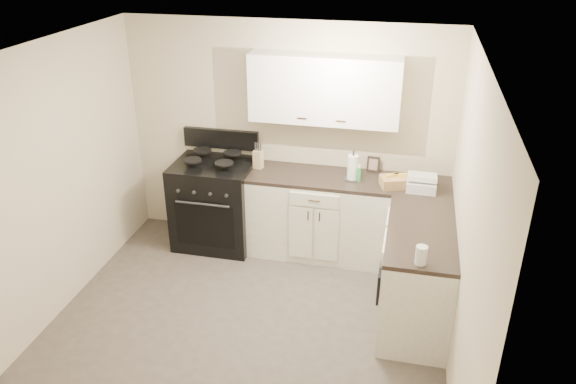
% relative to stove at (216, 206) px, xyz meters
% --- Properties ---
extents(floor, '(3.60, 3.60, 0.00)m').
position_rel_stove_xyz_m(floor, '(0.76, -1.48, -0.46)').
color(floor, '#473F38').
rests_on(floor, ground).
extents(ceiling, '(3.60, 3.60, 0.00)m').
position_rel_stove_xyz_m(ceiling, '(0.76, -1.48, 2.04)').
color(ceiling, white).
rests_on(ceiling, wall_back).
extents(wall_back, '(3.60, 0.00, 3.60)m').
position_rel_stove_xyz_m(wall_back, '(0.76, 0.32, 0.79)').
color(wall_back, beige).
rests_on(wall_back, ground).
extents(wall_right, '(0.00, 3.60, 3.60)m').
position_rel_stove_xyz_m(wall_right, '(2.56, -1.48, 0.79)').
color(wall_right, beige).
rests_on(wall_right, ground).
extents(wall_left, '(0.00, 3.60, 3.60)m').
position_rel_stove_xyz_m(wall_left, '(-1.04, -1.48, 0.79)').
color(wall_left, beige).
rests_on(wall_left, ground).
extents(wall_front, '(3.60, 0.00, 3.60)m').
position_rel_stove_xyz_m(wall_front, '(0.76, -3.28, 0.79)').
color(wall_front, beige).
rests_on(wall_front, ground).
extents(base_cabinets_back, '(1.55, 0.60, 0.90)m').
position_rel_stove_xyz_m(base_cabinets_back, '(1.19, 0.02, -0.01)').
color(base_cabinets_back, white).
rests_on(base_cabinets_back, floor).
extents(base_cabinets_right, '(0.60, 1.90, 0.90)m').
position_rel_stove_xyz_m(base_cabinets_right, '(2.26, -0.63, -0.01)').
color(base_cabinets_right, white).
rests_on(base_cabinets_right, floor).
extents(countertop_back, '(1.55, 0.60, 0.04)m').
position_rel_stove_xyz_m(countertop_back, '(1.19, 0.02, 0.46)').
color(countertop_back, black).
rests_on(countertop_back, base_cabinets_back).
extents(countertop_right, '(0.60, 1.90, 0.04)m').
position_rel_stove_xyz_m(countertop_right, '(2.26, -0.63, 0.46)').
color(countertop_right, black).
rests_on(countertop_right, base_cabinets_right).
extents(upper_cabinets, '(1.55, 0.30, 0.70)m').
position_rel_stove_xyz_m(upper_cabinets, '(1.19, 0.18, 1.38)').
color(upper_cabinets, white).
rests_on(upper_cabinets, wall_back).
extents(stove, '(0.87, 0.75, 1.05)m').
position_rel_stove_xyz_m(stove, '(0.00, 0.00, 0.00)').
color(stove, black).
rests_on(stove, floor).
extents(knife_block, '(0.11, 0.10, 0.20)m').
position_rel_stove_xyz_m(knife_block, '(0.49, 0.09, 0.58)').
color(knife_block, tan).
rests_on(knife_block, countertop_back).
extents(paper_towel, '(0.13, 0.13, 0.27)m').
position_rel_stove_xyz_m(paper_towel, '(1.53, 0.01, 0.61)').
color(paper_towel, white).
rests_on(paper_towel, countertop_back).
extents(soap_bottle, '(0.06, 0.06, 0.15)m').
position_rel_stove_xyz_m(soap_bottle, '(1.60, -0.02, 0.56)').
color(soap_bottle, green).
rests_on(soap_bottle, countertop_back).
extents(picture_frame, '(0.14, 0.06, 0.17)m').
position_rel_stove_xyz_m(picture_frame, '(1.73, 0.27, 0.56)').
color(picture_frame, black).
rests_on(picture_frame, countertop_back).
extents(wicker_basket, '(0.36, 0.29, 0.10)m').
position_rel_stove_xyz_m(wicker_basket, '(1.99, -0.06, 0.53)').
color(wicker_basket, tan).
rests_on(wicker_basket, countertop_right).
extents(countertop_grill, '(0.30, 0.28, 0.11)m').
position_rel_stove_xyz_m(countertop_grill, '(2.24, -0.08, 0.53)').
color(countertop_grill, white).
rests_on(countertop_grill, countertop_right).
extents(glass_jar, '(0.12, 0.12, 0.16)m').
position_rel_stove_xyz_m(glass_jar, '(2.25, -1.48, 0.56)').
color(glass_jar, silver).
rests_on(glass_jar, countertop_right).
extents(oven_mitt_near, '(0.02, 0.17, 0.29)m').
position_rel_stove_xyz_m(oven_mitt_near, '(1.94, -1.27, 0.07)').
color(oven_mitt_near, black).
rests_on(oven_mitt_near, base_cabinets_right).
extents(oven_mitt_far, '(0.02, 0.14, 0.24)m').
position_rel_stove_xyz_m(oven_mitt_far, '(1.94, -1.04, 0.03)').
color(oven_mitt_far, black).
rests_on(oven_mitt_far, base_cabinets_right).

